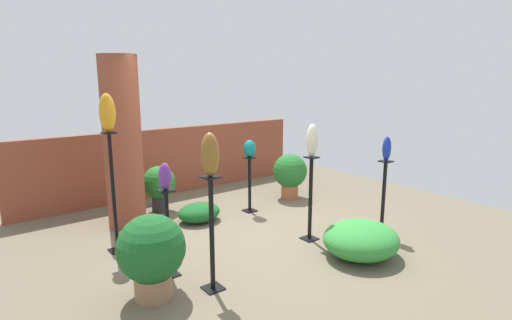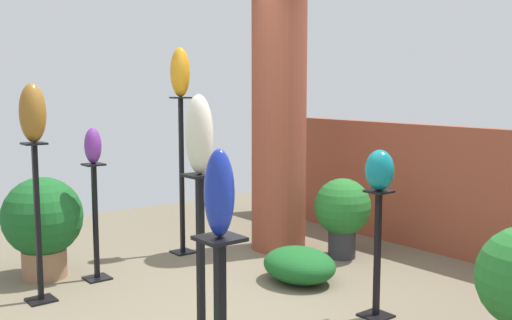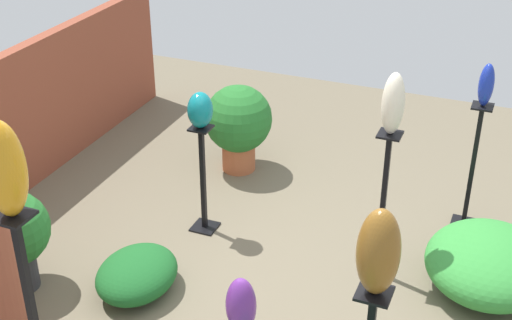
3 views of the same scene
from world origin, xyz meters
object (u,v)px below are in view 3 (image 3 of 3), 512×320
art_vase_amber (4,169)px  potted_plant_mid_left (238,122)px  art_vase_violet (241,306)px  pedestal_ivory (382,213)px  art_vase_teal (200,110)px  art_vase_bronze (378,252)px  art_vase_ivory (393,104)px  potted_plant_walkway_edge (12,233)px  pedestal_teal (203,184)px  pedestal_cobalt (472,173)px  art_vase_cobalt (486,85)px

art_vase_amber → potted_plant_mid_left: size_ratio=0.57×
art_vase_violet → pedestal_ivory: bearing=-6.7°
pedestal_ivory → art_vase_teal: (0.05, 1.45, 0.53)m
art_vase_bronze → art_vase_ivory: size_ratio=1.01×
art_vase_bronze → art_vase_violet: art_vase_bronze is taller
art_vase_teal → potted_plant_mid_left: size_ratio=0.34×
potted_plant_mid_left → potted_plant_walkway_edge: potted_plant_mid_left is taller
pedestal_teal → art_vase_amber: (-2.28, -0.21, 1.36)m
art_vase_teal → potted_plant_mid_left: (1.03, 0.14, -0.58)m
pedestal_teal → potted_plant_mid_left: pedestal_teal is taller
pedestal_ivory → art_vase_teal: art_vase_teal is taller
art_vase_amber → art_vase_violet: size_ratio=1.57×
pedestal_cobalt → art_vase_cobalt: bearing=-90.0°
art_vase_amber → pedestal_teal: bearing=5.3°
pedestal_cobalt → potted_plant_mid_left: (0.16, 2.10, -0.00)m
pedestal_teal → art_vase_teal: 0.65m
pedestal_cobalt → art_vase_violet: bearing=165.6°
pedestal_teal → art_vase_teal: size_ratio=3.21×
pedestal_cobalt → pedestal_ivory: pedestal_ivory is taller
art_vase_violet → potted_plant_mid_left: size_ratio=0.36×
pedestal_cobalt → art_vase_bronze: bearing=176.0°
pedestal_ivory → art_vase_ivory: art_vase_ivory is taller
art_vase_cobalt → art_vase_bronze: art_vase_bronze is taller
art_vase_ivory → potted_plant_walkway_edge: (-1.13, 2.35, -0.92)m
pedestal_ivory → art_vase_ivory: 0.85m
art_vase_teal → art_vase_ivory: art_vase_ivory is taller
art_vase_violet → potted_plant_walkway_edge: art_vase_violet is taller
art_vase_bronze → art_vase_ivory: 1.78m
art_vase_amber → art_vase_violet: 1.21m
pedestal_ivory → potted_plant_mid_left: 1.92m
pedestal_cobalt → art_vase_ivory: size_ratio=2.45×
art_vase_teal → pedestal_cobalt: bearing=-66.2°
potted_plant_walkway_edge → pedestal_cobalt: bearing=-54.3°
pedestal_cobalt → art_vase_bronze: art_vase_bronze is taller
pedestal_ivory → potted_plant_walkway_edge: pedestal_ivory is taller
pedestal_teal → pedestal_cobalt: pedestal_cobalt is taller
art_vase_teal → art_vase_bronze: art_vase_bronze is taller
pedestal_teal → art_vase_ivory: art_vase_ivory is taller
pedestal_ivory → art_vase_teal: 1.54m
art_vase_bronze → potted_plant_mid_left: bearing=34.0°
pedestal_ivory → art_vase_amber: (-2.23, 1.24, 1.24)m
art_vase_teal → art_vase_violet: (-2.04, -1.21, 0.09)m
pedestal_cobalt → art_vase_ivory: 1.38m
art_vase_teal → potted_plant_walkway_edge: 1.61m
art_vase_cobalt → art_vase_ivory: (-0.92, 0.51, 0.14)m
art_vase_amber → art_vase_cobalt: bearing=-29.0°
pedestal_cobalt → pedestal_ivory: 1.05m
pedestal_cobalt → potted_plant_mid_left: bearing=85.6°
potted_plant_walkway_edge → art_vase_cobalt: bearing=-54.3°
pedestal_cobalt → art_vase_violet: (-2.90, 0.74, 0.66)m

